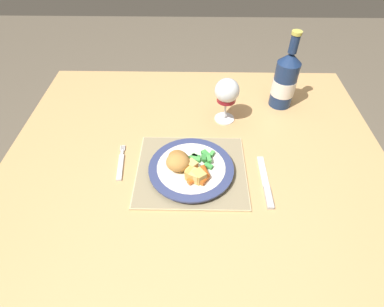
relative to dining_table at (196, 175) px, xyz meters
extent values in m
plane|color=brown|center=(0.00, 0.00, -0.64)|extent=(6.00, 6.00, 0.00)
cube|color=tan|center=(0.00, 0.00, 0.08)|extent=(1.13, 0.94, 0.04)
cube|color=tan|center=(-0.51, 0.41, -0.29)|extent=(0.06, 0.06, 0.70)
cube|color=tan|center=(0.51, 0.41, -0.29)|extent=(0.06, 0.06, 0.70)
cube|color=#CCB789|center=(-0.01, -0.07, 0.10)|extent=(0.31, 0.27, 0.01)
cube|color=gray|center=(-0.01, -0.07, 0.10)|extent=(0.30, 0.26, 0.00)
cylinder|color=white|center=(-0.01, -0.07, 0.11)|extent=(0.19, 0.19, 0.01)
cylinder|color=navy|center=(-0.01, -0.07, 0.12)|extent=(0.23, 0.23, 0.01)
cylinder|color=white|center=(-0.01, -0.07, 0.12)|extent=(0.19, 0.19, 0.00)
ellipsoid|color=#B77F3D|center=(-0.05, -0.08, 0.14)|extent=(0.08, 0.07, 0.04)
ellipsoid|color=#A87033|center=(-0.05, -0.06, 0.14)|extent=(0.08, 0.08, 0.04)
cube|color=#338438|center=(0.00, -0.04, 0.13)|extent=(0.03, 0.02, 0.01)
cube|color=#4CA84C|center=(0.00, -0.05, 0.13)|extent=(0.03, 0.02, 0.01)
cube|color=#4CA84C|center=(0.04, -0.06, 0.13)|extent=(0.01, 0.02, 0.01)
cube|color=green|center=(0.03, -0.08, 0.13)|extent=(0.03, 0.02, 0.01)
cube|color=#4CA84C|center=(-0.01, -0.04, 0.13)|extent=(0.03, 0.03, 0.01)
cube|color=#4CA84C|center=(0.05, -0.03, 0.13)|extent=(0.02, 0.02, 0.01)
cube|color=#338438|center=(0.02, -0.05, 0.13)|extent=(0.01, 0.02, 0.01)
cube|color=green|center=(0.03, -0.04, 0.13)|extent=(0.03, 0.03, 0.01)
cylinder|color=#CC5119|center=(0.02, -0.10, 0.13)|extent=(0.03, 0.04, 0.02)
cylinder|color=orange|center=(0.00, -0.12, 0.13)|extent=(0.05, 0.04, 0.02)
cylinder|color=orange|center=(0.02, -0.13, 0.13)|extent=(0.03, 0.04, 0.02)
cube|color=silver|center=(-0.21, -0.06, 0.10)|extent=(0.02, 0.10, 0.01)
cube|color=silver|center=(-0.22, 0.00, 0.10)|extent=(0.01, 0.02, 0.01)
cube|color=silver|center=(-0.21, 0.02, 0.10)|extent=(0.00, 0.02, 0.00)
cube|color=silver|center=(-0.22, 0.02, 0.10)|extent=(0.00, 0.02, 0.00)
cube|color=silver|center=(-0.22, 0.02, 0.10)|extent=(0.00, 0.02, 0.00)
cube|color=silver|center=(-0.23, 0.02, 0.10)|extent=(0.00, 0.02, 0.00)
cube|color=silver|center=(0.19, -0.07, 0.10)|extent=(0.02, 0.11, 0.00)
cube|color=#B2B2B7|center=(0.19, -0.16, 0.10)|extent=(0.02, 0.07, 0.01)
cylinder|color=silver|center=(0.09, 0.17, 0.10)|extent=(0.07, 0.07, 0.00)
cylinder|color=silver|center=(0.09, 0.17, 0.14)|extent=(0.01, 0.01, 0.07)
ellipsoid|color=silver|center=(0.09, 0.17, 0.21)|extent=(0.08, 0.08, 0.08)
cylinder|color=maroon|center=(0.09, 0.17, 0.18)|extent=(0.06, 0.06, 0.03)
cylinder|color=navy|center=(0.30, 0.26, 0.18)|extent=(0.08, 0.08, 0.16)
cone|color=navy|center=(0.30, 0.26, 0.27)|extent=(0.08, 0.08, 0.03)
cylinder|color=navy|center=(0.30, 0.26, 0.32)|extent=(0.03, 0.03, 0.06)
cylinder|color=#BFB74C|center=(0.30, 0.26, 0.35)|extent=(0.03, 0.03, 0.01)
cylinder|color=white|center=(0.30, 0.26, 0.17)|extent=(0.08, 0.08, 0.06)
cube|color=#DBB256|center=(-0.02, -0.10, 0.13)|extent=(0.02, 0.02, 0.02)
cube|color=#DBB256|center=(0.01, -0.12, 0.14)|extent=(0.04, 0.04, 0.03)
cube|color=#E5BC66|center=(-0.01, -0.08, 0.14)|extent=(0.04, 0.03, 0.03)
cube|color=#E5BC66|center=(-0.01, -0.10, 0.13)|extent=(0.03, 0.03, 0.02)
cube|color=#E5BC66|center=(0.00, -0.12, 0.14)|extent=(0.04, 0.04, 0.03)
cube|color=gold|center=(-0.01, -0.12, 0.14)|extent=(0.04, 0.04, 0.03)
camera|label=1|loc=(0.00, -0.62, 0.73)|focal=28.00mm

